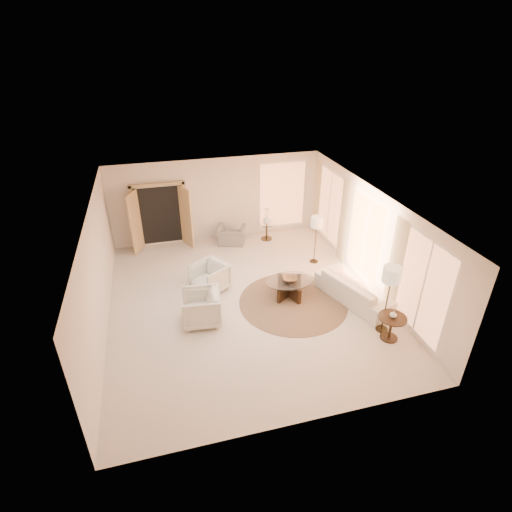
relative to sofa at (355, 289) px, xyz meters
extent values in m
cube|color=beige|center=(-2.83, 0.71, -0.34)|extent=(7.00, 8.00, 0.02)
cube|color=white|center=(-2.83, 0.71, 2.47)|extent=(7.00, 8.00, 0.02)
cube|color=beige|center=(-2.83, 4.71, 1.07)|extent=(7.00, 0.04, 2.80)
cube|color=beige|center=(-2.83, -3.29, 1.07)|extent=(7.00, 0.04, 2.80)
cube|color=beige|center=(-6.33, 0.71, 1.07)|extent=(0.04, 8.00, 2.80)
cube|color=beige|center=(0.67, 0.71, 1.07)|extent=(0.04, 8.00, 2.80)
cube|color=tan|center=(-4.73, 4.60, 0.75)|extent=(1.80, 0.12, 2.16)
cube|color=tan|center=(-5.53, 4.33, 0.70)|extent=(0.35, 0.66, 2.00)
cube|color=tan|center=(-3.93, 4.33, 0.70)|extent=(0.35, 0.66, 2.00)
cylinder|color=#402B1C|center=(-1.62, 0.31, -0.33)|extent=(3.73, 3.73, 0.01)
imported|color=silver|center=(0.00, 0.00, 0.00)|extent=(1.60, 2.44, 0.66)
imported|color=silver|center=(-3.64, 1.50, 0.11)|extent=(1.13, 1.15, 0.88)
imported|color=silver|center=(-4.08, 0.13, 0.13)|extent=(0.93, 0.98, 0.92)
imported|color=gray|center=(-2.49, 4.11, 0.07)|extent=(1.06, 0.87, 0.80)
cube|color=black|center=(-1.62, 0.64, -0.11)|extent=(0.35, 0.98, 0.44)
cube|color=black|center=(-1.62, 0.64, -0.11)|extent=(0.86, 0.65, 0.44)
cylinder|color=white|center=(-1.62, 0.64, 0.14)|extent=(1.69, 1.69, 0.02)
cylinder|color=black|center=(0.07, -1.62, -0.32)|extent=(0.41, 0.41, 0.03)
cylinder|color=black|center=(0.07, -1.62, -0.03)|extent=(0.06, 0.06, 0.58)
cylinder|color=black|center=(0.07, -1.62, 0.27)|extent=(0.65, 0.65, 0.03)
cylinder|color=#312A1A|center=(-1.25, 4.11, -0.32)|extent=(0.39, 0.39, 0.03)
cylinder|color=#312A1A|center=(-1.25, 4.11, -0.04)|extent=(0.06, 0.06, 0.55)
cylinder|color=white|center=(-1.25, 4.11, 0.24)|extent=(0.51, 0.51, 0.03)
cylinder|color=#312A1A|center=(-0.26, 2.20, -0.32)|extent=(0.26, 0.26, 0.03)
cylinder|color=#312A1A|center=(-0.26, 2.20, 0.31)|extent=(0.03, 0.03, 1.29)
cylinder|color=#C7B08C|center=(-0.26, 2.20, 1.03)|extent=(0.37, 0.37, 0.31)
cylinder|color=#312A1A|center=(0.07, -1.30, -0.32)|extent=(0.30, 0.30, 0.03)
cylinder|color=#312A1A|center=(0.07, -1.30, 0.41)|extent=(0.03, 0.03, 1.48)
cylinder|color=#C7B08C|center=(0.07, -1.30, 1.23)|extent=(0.42, 0.42, 0.36)
imported|color=brown|center=(-1.62, 0.64, 0.20)|extent=(0.47, 0.47, 0.09)
imported|color=white|center=(0.07, -1.62, 0.36)|extent=(0.16, 0.16, 0.16)
imported|color=white|center=(-1.25, 4.11, 0.39)|extent=(0.31, 0.31, 0.28)
camera|label=1|loc=(-4.82, -7.83, 5.92)|focal=28.00mm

